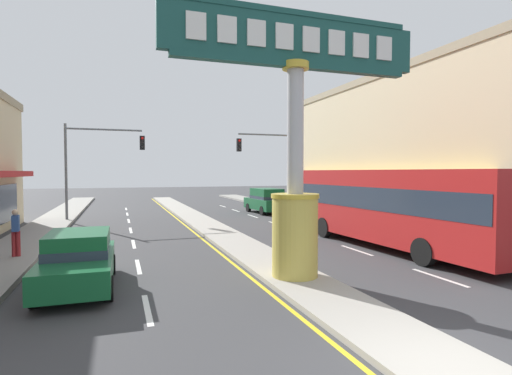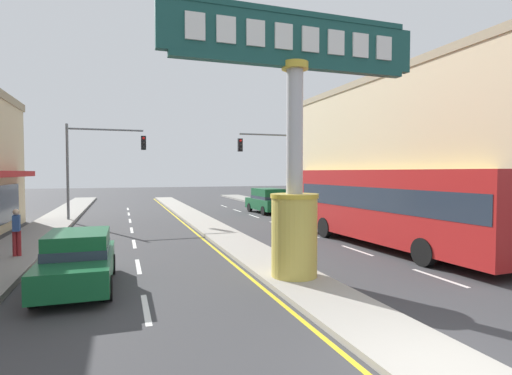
# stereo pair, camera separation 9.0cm
# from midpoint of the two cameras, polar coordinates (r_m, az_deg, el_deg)

# --- Properties ---
(median_strip) EXTENTS (1.88, 52.00, 0.14)m
(median_strip) POSITION_cam_midpoint_polar(r_m,az_deg,el_deg) (23.35, -6.70, -5.41)
(median_strip) COLOR #A39E93
(median_strip) RESTS_ON ground
(sidewalk_left) EXTENTS (2.30, 60.00, 0.18)m
(sidewalk_left) POSITION_cam_midpoint_polar(r_m,az_deg,el_deg) (21.23, -29.24, -6.40)
(sidewalk_left) COLOR gray
(sidewalk_left) RESTS_ON ground
(sidewalk_right) EXTENTS (2.30, 60.00, 0.18)m
(sidewalk_right) POSITION_cam_midpoint_polar(r_m,az_deg,el_deg) (24.85, 14.41, -4.96)
(sidewalk_right) COLOR gray
(sidewalk_right) RESTS_ON ground
(lane_markings) EXTENTS (8.62, 52.00, 0.01)m
(lane_markings) POSITION_cam_midpoint_polar(r_m,az_deg,el_deg) (22.05, -5.97, -6.04)
(lane_markings) COLOR silver
(lane_markings) RESTS_ON ground
(district_sign) EXTENTS (7.77, 1.40, 7.61)m
(district_sign) POSITION_cam_midpoint_polar(r_m,az_deg,el_deg) (11.61, 5.76, 5.59)
(district_sign) COLOR gold
(district_sign) RESTS_ON median_strip
(storefront_right) EXTENTS (8.13, 22.53, 9.41)m
(storefront_right) POSITION_cam_midpoint_polar(r_m,az_deg,el_deg) (29.14, 21.72, 5.09)
(storefront_right) COLOR beige
(storefront_right) RESTS_ON ground
(traffic_light_left_side) EXTENTS (4.86, 0.46, 6.20)m
(traffic_light_left_side) POSITION_cam_midpoint_polar(r_m,az_deg,el_deg) (27.60, -21.61, 4.31)
(traffic_light_left_side) COLOR slate
(traffic_light_left_side) RESTS_ON ground
(traffic_light_right_side) EXTENTS (4.86, 0.46, 6.20)m
(traffic_light_right_side) POSITION_cam_midpoint_polar(r_m,az_deg,el_deg) (29.62, 3.07, 4.31)
(traffic_light_right_side) COLOR slate
(traffic_light_right_side) RESTS_ON ground
(suv_near_right_lane) EXTENTS (2.16, 4.70, 1.90)m
(suv_near_right_lane) POSITION_cam_midpoint_polar(r_m,az_deg,el_deg) (30.75, 1.71, -1.85)
(suv_near_right_lane) COLOR #14562D
(suv_near_right_lane) RESTS_ON ground
(bus_far_right_lane) EXTENTS (2.98, 11.29, 3.26)m
(bus_far_right_lane) POSITION_cam_midpoint_polar(r_m,az_deg,el_deg) (17.47, 19.09, -2.17)
(bus_far_right_lane) COLOR #B21E1E
(bus_far_right_lane) RESTS_ON ground
(sedan_mid_left_lane) EXTENTS (1.87, 4.32, 1.53)m
(sedan_mid_left_lane) POSITION_cam_midpoint_polar(r_m,az_deg,el_deg) (12.05, -23.85, -9.37)
(sedan_mid_left_lane) COLOR #14562D
(sedan_mid_left_lane) RESTS_ON ground
(pedestrian_far_side) EXTENTS (0.28, 0.42, 1.68)m
(pedestrian_far_side) POSITION_cam_midpoint_polar(r_m,az_deg,el_deg) (16.58, -30.86, -5.16)
(pedestrian_far_side) COLOR maroon
(pedestrian_far_side) RESTS_ON sidewalk_left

